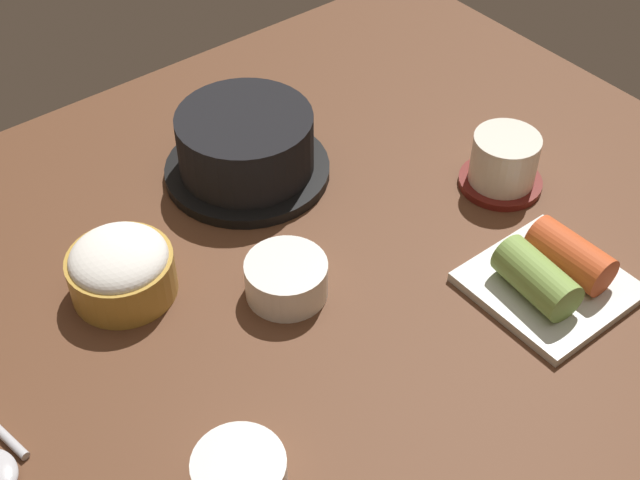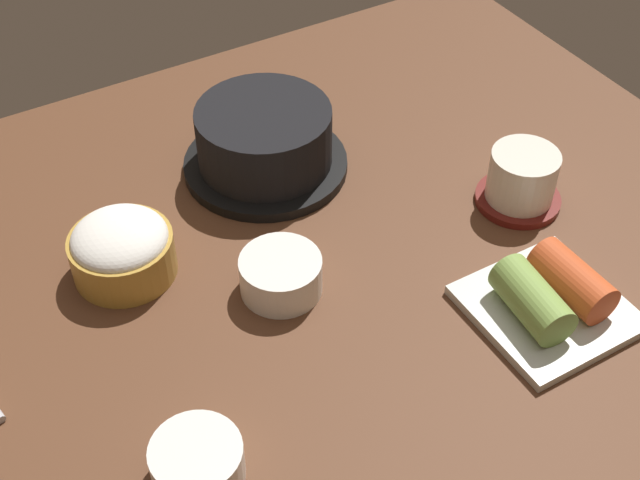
{
  "view_description": "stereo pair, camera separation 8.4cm",
  "coord_description": "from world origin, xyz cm",
  "px_view_note": "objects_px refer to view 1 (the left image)",
  "views": [
    {
      "loc": [
        -35.53,
        -49.63,
        63.23
      ],
      "look_at": [
        2.0,
        -2.0,
        5.0
      ],
      "focal_mm": 48.78,
      "sensor_mm": 36.0,
      "label": 1
    },
    {
      "loc": [
        -28.59,
        -54.35,
        63.23
      ],
      "look_at": [
        2.0,
        -2.0,
        5.0
      ],
      "focal_mm": 48.78,
      "sensor_mm": 36.0,
      "label": 2
    }
  ],
  "objects_px": {
    "tea_cup_with_saucer": "(504,162)",
    "banchan_cup_center": "(286,278)",
    "rice_bowl": "(121,268)",
    "side_bowl_near": "(240,474)",
    "stone_pot": "(246,146)",
    "kimchi_plate": "(552,274)"
  },
  "relations": [
    {
      "from": "banchan_cup_center",
      "to": "side_bowl_near",
      "type": "distance_m",
      "value": 0.21
    },
    {
      "from": "tea_cup_with_saucer",
      "to": "banchan_cup_center",
      "type": "xyz_separation_m",
      "value": [
        -0.28,
        0.02,
        -0.01
      ]
    },
    {
      "from": "rice_bowl",
      "to": "side_bowl_near",
      "type": "height_order",
      "value": "rice_bowl"
    },
    {
      "from": "banchan_cup_center",
      "to": "stone_pot",
      "type": "bearing_deg",
      "value": 66.9
    },
    {
      "from": "tea_cup_with_saucer",
      "to": "banchan_cup_center",
      "type": "relative_size",
      "value": 1.15
    },
    {
      "from": "stone_pot",
      "to": "rice_bowl",
      "type": "distance_m",
      "value": 0.21
    },
    {
      "from": "stone_pot",
      "to": "kimchi_plate",
      "type": "relative_size",
      "value": 1.33
    },
    {
      "from": "rice_bowl",
      "to": "banchan_cup_center",
      "type": "xyz_separation_m",
      "value": [
        0.12,
        -0.1,
        -0.01
      ]
    },
    {
      "from": "rice_bowl",
      "to": "side_bowl_near",
      "type": "distance_m",
      "value": 0.24
    },
    {
      "from": "rice_bowl",
      "to": "tea_cup_with_saucer",
      "type": "height_order",
      "value": "tea_cup_with_saucer"
    },
    {
      "from": "stone_pot",
      "to": "banchan_cup_center",
      "type": "distance_m",
      "value": 0.19
    },
    {
      "from": "stone_pot",
      "to": "banchan_cup_center",
      "type": "height_order",
      "value": "stone_pot"
    },
    {
      "from": "rice_bowl",
      "to": "tea_cup_with_saucer",
      "type": "bearing_deg",
      "value": -15.9
    },
    {
      "from": "stone_pot",
      "to": "banchan_cup_center",
      "type": "bearing_deg",
      "value": -113.1
    },
    {
      "from": "banchan_cup_center",
      "to": "rice_bowl",
      "type": "bearing_deg",
      "value": 140.79
    },
    {
      "from": "stone_pot",
      "to": "side_bowl_near",
      "type": "xyz_separation_m",
      "value": [
        -0.22,
        -0.31,
        -0.02
      ]
    },
    {
      "from": "stone_pot",
      "to": "tea_cup_with_saucer",
      "type": "height_order",
      "value": "stone_pot"
    },
    {
      "from": "banchan_cup_center",
      "to": "kimchi_plate",
      "type": "bearing_deg",
      "value": -37.14
    },
    {
      "from": "stone_pot",
      "to": "tea_cup_with_saucer",
      "type": "xyz_separation_m",
      "value": [
        0.21,
        -0.18,
        -0.01
      ]
    },
    {
      "from": "banchan_cup_center",
      "to": "kimchi_plate",
      "type": "xyz_separation_m",
      "value": [
        0.2,
        -0.15,
        -0.0
      ]
    },
    {
      "from": "banchan_cup_center",
      "to": "tea_cup_with_saucer",
      "type": "bearing_deg",
      "value": -3.18
    },
    {
      "from": "banchan_cup_center",
      "to": "side_bowl_near",
      "type": "height_order",
      "value": "banchan_cup_center"
    }
  ]
}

